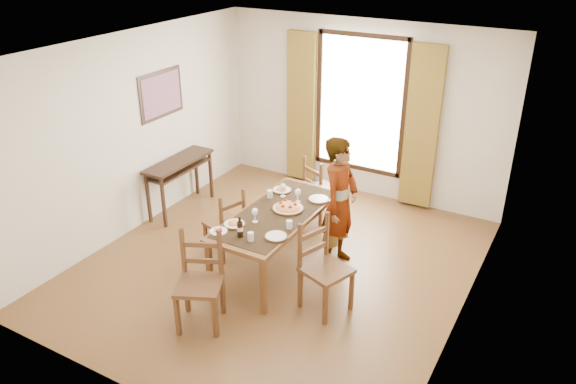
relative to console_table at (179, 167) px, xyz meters
The scene contains 22 objects.
ground 2.22m from the console_table, 16.47° to the right, with size 5.00×5.00×0.00m, color #4D3618.
room_shell 2.25m from the console_table, 13.10° to the right, with size 4.60×5.10×2.74m.
console_table is the anchor object (origin of this frame).
dining_table 2.13m from the console_table, 17.17° to the right, with size 0.84×1.94×0.76m.
chair_west 1.54m from the console_table, 28.62° to the right, with size 0.52×0.52×0.94m.
chair_north 2.09m from the console_table, 21.68° to the left, with size 0.56×0.56×0.96m.
chair_south 2.74m from the console_table, 46.45° to the right, with size 0.62×0.62×1.05m.
chair_east 3.11m from the console_table, 20.73° to the right, with size 0.60×0.60×1.06m.
man 2.67m from the console_table, ahead, with size 0.42×0.63×1.68m, color gray.
plate_sw 2.10m from the console_table, 32.95° to the right, with size 0.27×0.27×0.05m, color silver, non-canonical shape.
plate_se 2.59m from the console_table, 26.19° to the right, with size 0.27×0.27×0.05m, color silver, non-canonical shape.
plate_nw 1.78m from the console_table, ahead, with size 0.27×0.27×0.05m, color silver, non-canonical shape.
plate_ne 2.32m from the console_table, ahead, with size 0.27×0.27×0.05m, color silver, non-canonical shape.
pasta_platter 2.17m from the console_table, 13.17° to the right, with size 0.40×0.40×0.10m, color red, non-canonical shape.
caprese_plate 2.17m from the console_table, 38.77° to the right, with size 0.20×0.20×0.04m, color silver, non-canonical shape.
wine_glass_a 2.16m from the console_table, 26.51° to the right, with size 0.08×0.08×0.18m, color white, non-canonical shape.
wine_glass_b 2.14m from the console_table, ahead, with size 0.08×0.08×0.18m, color white, non-canonical shape.
wine_glass_c 1.89m from the console_table, ahead, with size 0.08×0.08×0.18m, color white, non-canonical shape.
tumbler_a 2.52m from the console_table, 20.87° to the right, with size 0.07×0.07×0.10m, color silver.
tumbler_b 1.78m from the console_table, 10.51° to the right, with size 0.07×0.07×0.10m, color silver.
tumbler_c 2.51m from the console_table, 32.40° to the right, with size 0.07×0.07×0.10m, color silver.
wine_bottle 2.38m from the console_table, 33.99° to the right, with size 0.07×0.07×0.25m, color black, non-canonical shape.
Camera 1 is at (3.06, -5.18, 3.92)m, focal length 35.00 mm.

